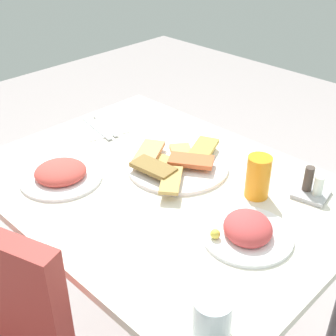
% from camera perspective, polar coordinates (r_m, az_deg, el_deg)
% --- Properties ---
extents(dining_table, '(1.06, 0.80, 0.75)m').
position_cam_1_polar(dining_table, '(1.37, -0.82, -5.12)').
color(dining_table, silver).
rests_on(dining_table, ground_plane).
extents(pide_platter, '(0.31, 0.33, 0.04)m').
position_cam_1_polar(pide_platter, '(1.38, 1.05, 0.62)').
color(pide_platter, white).
rests_on(pide_platter, dining_table).
extents(salad_plate_greens, '(0.24, 0.24, 0.05)m').
position_cam_1_polar(salad_plate_greens, '(1.37, -13.23, -0.71)').
color(salad_plate_greens, white).
rests_on(salad_plate_greens, dining_table).
extents(salad_plate_rice, '(0.23, 0.23, 0.06)m').
position_cam_1_polar(salad_plate_rice, '(1.13, 9.85, -7.66)').
color(salad_plate_rice, white).
rests_on(salad_plate_rice, dining_table).
extents(soda_can, '(0.08, 0.08, 0.12)m').
position_cam_1_polar(soda_can, '(1.26, 11.17, -1.11)').
color(soda_can, orange).
rests_on(soda_can, dining_table).
extents(drinking_glass, '(0.08, 0.08, 0.09)m').
position_cam_1_polar(drinking_glass, '(0.90, 5.54, -18.05)').
color(drinking_glass, silver).
rests_on(drinking_glass, dining_table).
extents(paper_napkin, '(0.19, 0.19, 0.00)m').
position_cam_1_polar(paper_napkin, '(1.64, -8.32, 4.98)').
color(paper_napkin, white).
rests_on(paper_napkin, dining_table).
extents(fork, '(0.19, 0.07, 0.00)m').
position_cam_1_polar(fork, '(1.65, -7.84, 5.31)').
color(fork, silver).
rests_on(fork, paper_napkin).
extents(spoon, '(0.20, 0.05, 0.00)m').
position_cam_1_polar(spoon, '(1.63, -8.83, 4.90)').
color(spoon, silver).
rests_on(spoon, paper_napkin).
extents(condiment_caddy, '(0.10, 0.10, 0.08)m').
position_cam_1_polar(condiment_caddy, '(1.32, 17.52, -2.40)').
color(condiment_caddy, '#B2B2B7').
rests_on(condiment_caddy, dining_table).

